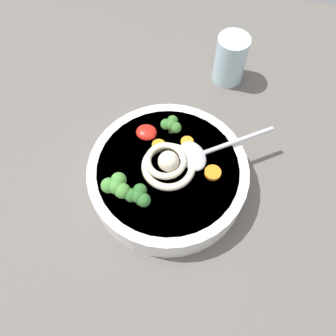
% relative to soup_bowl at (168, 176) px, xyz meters
% --- Properties ---
extents(table_slab, '(1.22, 1.22, 0.04)m').
position_rel_soup_bowl_xyz_m(table_slab, '(-0.04, 0.04, -0.05)').
color(table_slab, '#5B5651').
rests_on(table_slab, ground).
extents(soup_bowl, '(0.27, 0.27, 0.06)m').
position_rel_soup_bowl_xyz_m(soup_bowl, '(0.00, 0.00, 0.00)').
color(soup_bowl, white).
rests_on(soup_bowl, table_slab).
extents(noodle_pile, '(0.10, 0.10, 0.04)m').
position_rel_soup_bowl_xyz_m(noodle_pile, '(0.00, -0.00, 0.04)').
color(noodle_pile, beige).
rests_on(noodle_pile, soup_bowl).
extents(soup_spoon, '(0.16, 0.13, 0.02)m').
position_rel_soup_bowl_xyz_m(soup_spoon, '(-0.05, -0.04, 0.04)').
color(soup_spoon, '#B7B7BC').
rests_on(soup_spoon, soup_bowl).
extents(chili_sauce_dollop, '(0.04, 0.03, 0.02)m').
position_rel_soup_bowl_xyz_m(chili_sauce_dollop, '(0.05, -0.06, 0.04)').
color(chili_sauce_dollop, red).
rests_on(chili_sauce_dollop, soup_bowl).
extents(broccoli_floret_beside_chili, '(0.05, 0.04, 0.04)m').
position_rel_soup_bowl_xyz_m(broccoli_floret_beside_chili, '(0.07, 0.06, 0.05)').
color(broccoli_floret_beside_chili, '#7A9E60').
rests_on(broccoli_floret_beside_chili, soup_bowl).
extents(broccoli_floret_rear, '(0.04, 0.04, 0.03)m').
position_rel_soup_bowl_xyz_m(broccoli_floret_rear, '(0.03, 0.07, 0.05)').
color(broccoli_floret_rear, '#7A9E60').
rests_on(broccoli_floret_rear, soup_bowl).
extents(broccoli_floret_left, '(0.04, 0.03, 0.03)m').
position_rel_soup_bowl_xyz_m(broccoli_floret_left, '(0.01, -0.07, 0.05)').
color(broccoli_floret_left, '#7A9E60').
rests_on(broccoli_floret_left, soup_bowl).
extents(carrot_slice_extra_b, '(0.02, 0.02, 0.01)m').
position_rel_soup_bowl_xyz_m(carrot_slice_extra_b, '(0.03, -0.04, 0.03)').
color(carrot_slice_extra_b, orange).
rests_on(carrot_slice_extra_b, soup_bowl).
extents(carrot_slice_center, '(0.03, 0.03, 0.01)m').
position_rel_soup_bowl_xyz_m(carrot_slice_center, '(-0.07, -0.01, 0.03)').
color(carrot_slice_center, orange).
rests_on(carrot_slice_center, soup_bowl).
extents(carrot_slice_front, '(0.02, 0.02, 0.01)m').
position_rel_soup_bowl_xyz_m(carrot_slice_front, '(-0.02, -0.06, 0.03)').
color(carrot_slice_front, orange).
rests_on(carrot_slice_front, soup_bowl).
extents(drinking_glass, '(0.06, 0.06, 0.10)m').
position_rel_soup_bowl_xyz_m(drinking_glass, '(-0.07, -0.28, 0.02)').
color(drinking_glass, silver).
rests_on(drinking_glass, table_slab).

